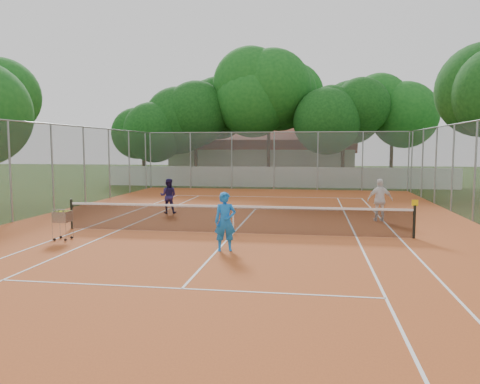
# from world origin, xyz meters

# --- Properties ---
(ground) EXTENTS (120.00, 120.00, 0.00)m
(ground) POSITION_xyz_m (0.00, 0.00, 0.00)
(ground) COLOR #1C360E
(ground) RESTS_ON ground
(court_pad) EXTENTS (18.00, 34.00, 0.02)m
(court_pad) POSITION_xyz_m (0.00, 0.00, 0.01)
(court_pad) COLOR #AE5021
(court_pad) RESTS_ON ground
(court_lines) EXTENTS (10.98, 23.78, 0.01)m
(court_lines) POSITION_xyz_m (0.00, 0.00, 0.02)
(court_lines) COLOR white
(court_lines) RESTS_ON court_pad
(tennis_net) EXTENTS (11.88, 0.10, 0.98)m
(tennis_net) POSITION_xyz_m (0.00, 0.00, 0.51)
(tennis_net) COLOR black
(tennis_net) RESTS_ON court_pad
(perimeter_fence) EXTENTS (18.00, 34.00, 4.00)m
(perimeter_fence) POSITION_xyz_m (0.00, 0.00, 2.00)
(perimeter_fence) COLOR slate
(perimeter_fence) RESTS_ON ground
(boundary_wall) EXTENTS (26.00, 0.30, 1.50)m
(boundary_wall) POSITION_xyz_m (0.00, 19.00, 0.75)
(boundary_wall) COLOR white
(boundary_wall) RESTS_ON ground
(clubhouse) EXTENTS (16.40, 9.00, 4.40)m
(clubhouse) POSITION_xyz_m (-2.00, 29.00, 2.20)
(clubhouse) COLOR beige
(clubhouse) RESTS_ON ground
(tropical_trees) EXTENTS (29.00, 19.00, 10.00)m
(tropical_trees) POSITION_xyz_m (0.00, 22.00, 5.00)
(tropical_trees) COLOR #0E3811
(tropical_trees) RESTS_ON ground
(player_near) EXTENTS (0.70, 0.55, 1.68)m
(player_near) POSITION_xyz_m (0.23, -2.71, 0.86)
(player_near) COLOR blue
(player_near) RESTS_ON court_pad
(player_far_left) EXTENTS (0.80, 0.65, 1.55)m
(player_far_left) POSITION_xyz_m (-3.69, 4.40, 0.80)
(player_far_left) COLOR #1F1746
(player_far_left) RESTS_ON court_pad
(player_far_right) EXTENTS (1.04, 0.54, 1.70)m
(player_far_right) POSITION_xyz_m (5.34, 3.50, 0.87)
(player_far_right) COLOR silver
(player_far_right) RESTS_ON court_pad
(ball_hopper) EXTENTS (0.56, 0.56, 1.03)m
(ball_hopper) POSITION_xyz_m (-5.14, -2.02, 0.53)
(ball_hopper) COLOR #AAAAB0
(ball_hopper) RESTS_ON court_pad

